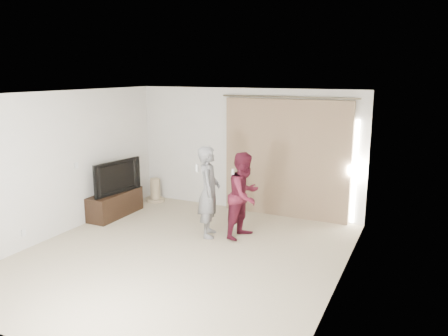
{
  "coord_description": "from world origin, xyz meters",
  "views": [
    {
      "loc": [
        3.48,
        -5.67,
        2.91
      ],
      "look_at": [
        0.22,
        1.2,
        1.24
      ],
      "focal_mm": 35.0,
      "sensor_mm": 36.0,
      "label": 1
    }
  ],
  "objects": [
    {
      "name": "scratching_post",
      "position": [
        -2.1,
        2.4,
        0.22
      ],
      "size": [
        0.4,
        0.4,
        0.54
      ],
      "color": "tan",
      "rests_on": "ground"
    },
    {
      "name": "wall_back",
      "position": [
        0.0,
        2.75,
        1.3
      ],
      "size": [
        5.0,
        0.04,
        2.6
      ],
      "primitive_type": "cube",
      "color": "silver",
      "rests_on": "ground"
    },
    {
      "name": "tv",
      "position": [
        -2.27,
        1.18,
        0.84
      ],
      "size": [
        0.35,
        1.19,
        0.68
      ],
      "primitive_type": "imported",
      "rotation": [
        0.0,
        0.0,
        1.41
      ],
      "color": "black",
      "rests_on": "tv_console"
    },
    {
      "name": "wall_left",
      "position": [
        -2.5,
        -0.0,
        1.3
      ],
      "size": [
        0.04,
        5.5,
        2.6
      ],
      "color": "silver",
      "rests_on": "ground"
    },
    {
      "name": "curtain",
      "position": [
        0.91,
        2.68,
        1.2
      ],
      "size": [
        2.8,
        0.11,
        2.46
      ],
      "color": "#907358",
      "rests_on": "ground"
    },
    {
      "name": "ceiling",
      "position": [
        0.0,
        0.0,
        2.6
      ],
      "size": [
        5.0,
        5.5,
        0.01
      ],
      "primitive_type": "cube",
      "color": "white",
      "rests_on": "wall_back"
    },
    {
      "name": "person_woman",
      "position": [
        0.61,
        1.23,
        0.78
      ],
      "size": [
        0.73,
        0.86,
        1.55
      ],
      "color": "#541525",
      "rests_on": "ground"
    },
    {
      "name": "floor",
      "position": [
        0.0,
        0.0,
        0.0
      ],
      "size": [
        5.5,
        5.5,
        0.0
      ],
      "primitive_type": "plane",
      "color": "tan",
      "rests_on": "ground"
    },
    {
      "name": "tv_console",
      "position": [
        -2.27,
        1.18,
        0.25
      ],
      "size": [
        0.45,
        1.3,
        0.5
      ],
      "primitive_type": "cube",
      "color": "black",
      "rests_on": "ground"
    },
    {
      "name": "person_man",
      "position": [
        0.01,
        1.01,
        0.83
      ],
      "size": [
        0.59,
        0.71,
        1.65
      ],
      "color": "slate",
      "rests_on": "ground"
    }
  ]
}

